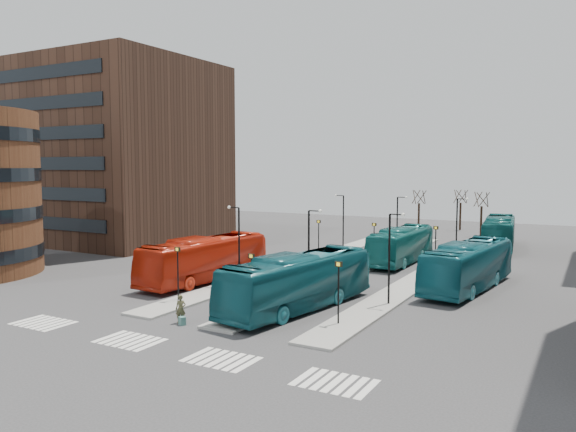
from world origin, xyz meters
The scene contains 19 objects.
ground centered at (0.00, 0.00, 0.00)m, with size 160.00×160.00×0.00m, color #303033.
island_left centered at (-4.00, 30.00, 0.07)m, with size 2.50×45.00×0.15m, color gray.
island_mid centered at (2.00, 30.00, 0.07)m, with size 2.50×45.00×0.15m, color gray.
island_right centered at (8.00, 30.00, 0.07)m, with size 2.50×45.00×0.15m, color gray.
suitcase centered at (-0.47, 7.68, 0.25)m, with size 0.39×0.31×0.49m, color navy.
red_bus centered at (-7.06, 18.51, 1.82)m, with size 3.05×13.04×3.63m, color #B3220D.
teal_bus_a centered at (3.78, 14.24, 1.84)m, with size 3.09×13.21×3.68m, color #12525D.
teal_bus_b centered at (4.12, 34.68, 1.72)m, with size 2.88×12.32×3.43m, color #146464.
teal_bus_c centered at (12.19, 25.80, 1.81)m, with size 3.03×12.97×3.61m, color #166371.
teal_bus_d centered at (10.92, 48.95, 1.84)m, with size 3.09×13.20×3.68m, color #135E5F.
traveller centered at (-0.84, 8.00, 0.84)m, with size 0.62×0.40×1.69m, color #434228.
commuter_a centered at (-7.10, 19.82, 0.81)m, with size 0.79×0.62×1.63m, color black.
commuter_b centered at (1.04, 16.50, 0.87)m, with size 1.02×0.42×1.74m, color black.
commuter_c centered at (0.93, 17.26, 0.84)m, with size 1.08×0.62×1.67m, color black.
crosswalk_stripes centered at (1.75, 4.00, 0.01)m, with size 22.35×2.40×0.01m.
office_block centered at (-34.00, 33.98, 11.00)m, with size 25.00×20.12×22.00m.
sign_poles centered at (1.60, 23.00, 2.41)m, with size 12.45×22.12×3.65m.
lamp_posts centered at (2.64, 28.00, 3.58)m, with size 14.04×20.24×6.12m.
bare_trees centered at (2.67, 62.67, 2.72)m, with size 10.97×8.14×5.90m.
Camera 1 is at (20.63, -17.46, 9.31)m, focal length 35.00 mm.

